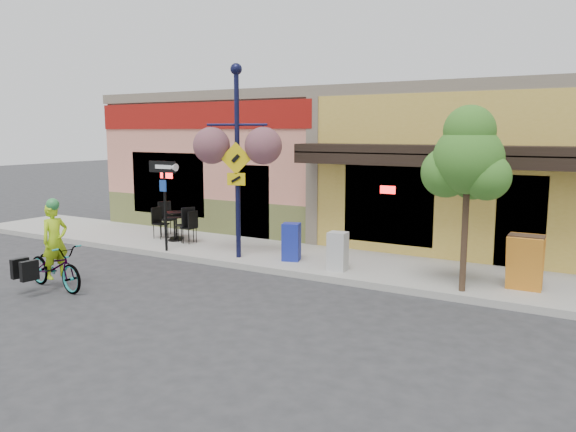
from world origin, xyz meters
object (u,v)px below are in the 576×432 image
Objects in this scene: newspaper_box_grey at (338,251)px; newspaper_box_blue at (291,242)px; one_way_sign at (165,206)px; cyclist_rider at (56,253)px; bicycle at (55,266)px; lamp_post at (237,162)px; building at (398,163)px; street_tree at (466,199)px.

newspaper_box_blue is at bearing 162.37° from newspaper_box_grey.
one_way_sign is 2.70× the size of newspaper_box_grey.
cyclist_rider reaches higher than newspaper_box_grey.
newspaper_box_blue is at bearing -30.78° from cyclist_rider.
one_way_sign reaches higher than bicycle.
one_way_sign is at bearing 170.08° from lamp_post.
building is 11.13m from bicycle.
one_way_sign reaches higher than newspaper_box_grey.
cyclist_rider is 0.66× the size of one_way_sign.
building is 6.71m from lamp_post.
lamp_post is 2.36m from newspaper_box_blue.
street_tree is (5.57, -0.22, -0.54)m from lamp_post.
newspaper_box_blue reaches higher than newspaper_box_grey.
newspaper_box_grey is (4.66, 3.91, 0.11)m from bicycle.
building is at bearing 93.09° from newspaper_box_grey.
street_tree is at bearing -25.02° from newspaper_box_blue.
lamp_post is at bearing 176.00° from newspaper_box_grey.
newspaper_box_grey is (2.72, 0.04, -1.94)m from lamp_post.
bicycle is 1.17× the size of cyclist_rider.
newspaper_box_grey is at bearing 174.75° from street_tree.
street_tree is (7.46, 3.65, 1.20)m from cyclist_rider.
lamp_post is at bearing 177.89° from newspaper_box_blue.
street_tree is (7.51, 3.65, 1.50)m from bicycle.
one_way_sign is (-0.15, 3.53, 0.85)m from bicycle.
building reaches higher than newspaper_box_grey.
bicycle is 3.63m from one_way_sign.
building reaches higher than cyclist_rider.
building is 11.65× the size of cyclist_rider.
one_way_sign is 7.69m from street_tree.
lamp_post is at bearing 9.45° from one_way_sign.
bicycle is 4.78m from lamp_post.
cyclist_rider is (0.05, 0.00, 0.30)m from bicycle.
bicycle is 0.30m from cyclist_rider.
lamp_post is 5.60m from street_tree.
lamp_post is (1.94, 3.87, 2.04)m from bicycle.
bicycle is 8.48m from street_tree.
newspaper_box_blue is (3.26, 4.23, 0.13)m from bicycle.
cyclist_rider is 5.31m from newspaper_box_blue.
building is 20.73× the size of newspaper_box_grey.
lamp_post reaches higher than building.
bicycle is at bearing 96.45° from cyclist_rider.
bicycle is 0.77× the size of one_way_sign.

